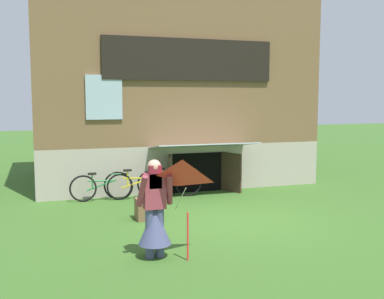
# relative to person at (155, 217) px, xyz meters

# --- Properties ---
(ground_plane) EXTENTS (60.00, 60.00, 0.00)m
(ground_plane) POSITION_rel_person_xyz_m (2.13, 1.74, -0.66)
(ground_plane) COLOR #386023
(log_house) EXTENTS (7.87, 6.24, 5.51)m
(log_house) POSITION_rel_person_xyz_m (2.13, 7.30, 2.10)
(log_house) COLOR #ADA393
(log_house) RESTS_ON ground_plane
(person) EXTENTS (0.61, 0.52, 1.56)m
(person) POSITION_rel_person_xyz_m (0.00, 0.00, 0.00)
(person) COLOR #474C75
(person) RESTS_ON ground_plane
(kite) EXTENTS (0.92, 0.94, 1.51)m
(kite) POSITION_rel_person_xyz_m (0.30, -0.52, 0.58)
(kite) COLOR red
(kite) RESTS_ON ground_plane
(bicycle_black) EXTENTS (1.66, 0.24, 0.76)m
(bicycle_black) POSITION_rel_person_xyz_m (1.45, 4.29, -0.29)
(bicycle_black) COLOR black
(bicycle_black) RESTS_ON ground_plane
(bicycle_yellow) EXTENTS (1.63, 0.48, 0.76)m
(bicycle_yellow) POSITION_rel_person_xyz_m (0.60, 4.26, -0.29)
(bicycle_yellow) COLOR black
(bicycle_yellow) RESTS_ON ground_plane
(bicycle_green) EXTENTS (1.55, 0.14, 0.71)m
(bicycle_green) POSITION_rel_person_xyz_m (-0.26, 4.39, -0.31)
(bicycle_green) COLOR black
(bicycle_green) RESTS_ON ground_plane
(wooden_crate) EXTENTS (0.48, 0.41, 0.44)m
(wooden_crate) POSITION_rel_person_xyz_m (0.42, 2.32, -0.44)
(wooden_crate) COLOR brown
(wooden_crate) RESTS_ON ground_plane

